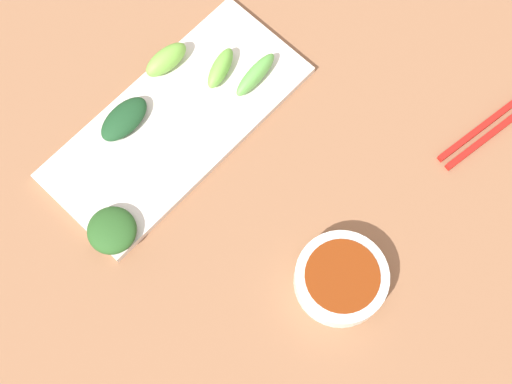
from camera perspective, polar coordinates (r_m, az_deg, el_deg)
tabletop at (r=0.94m, az=-0.80°, el=0.32°), size 2.10×2.10×0.02m
sauce_bowl at (r=0.89m, az=6.74°, el=-6.81°), size 0.11×0.11×0.04m
serving_plate at (r=0.97m, az=-6.17°, el=5.61°), size 0.16×0.37×0.01m
broccoli_stalk_0 at (r=0.98m, az=-7.11°, el=10.34°), size 0.03×0.07×0.03m
broccoli_leafy_1 at (r=0.91m, az=-11.32°, el=-2.99°), size 0.08×0.08×0.02m
broccoli_stalk_2 at (r=0.97m, az=-2.83°, el=9.76°), size 0.04×0.07×0.03m
broccoli_stalk_3 at (r=0.97m, az=-0.04°, el=9.27°), size 0.03×0.08×0.03m
broccoli_leafy_4 at (r=0.96m, az=-10.39°, el=5.69°), size 0.04×0.08×0.02m
chopsticks at (r=1.02m, az=19.25°, el=5.79°), size 0.06×0.23×0.01m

